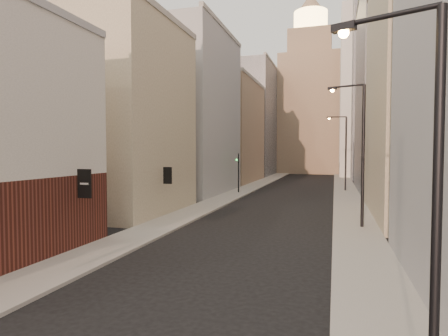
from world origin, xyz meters
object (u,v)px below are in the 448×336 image
Objects in this scene: streetlamp_near at (425,194)px; streetlamp_far at (344,149)px; streetlamp_mid at (359,146)px; clock_tower at (310,101)px; traffic_light_left at (238,166)px; white_tower at (361,85)px.

streetlamp_far is (-0.44, 43.73, 1.11)m from streetlamp_near.
streetlamp_near is at bearing -72.08° from streetlamp_mid.
streetlamp_mid reaches higher than streetlamp_near.
streetlamp_far reaches higher than streetlamp_near.
clock_tower is 51.55m from traffic_light_left.
streetlamp_mid is at bearing 111.45° from streetlamp_near.
streetlamp_far is at bearing 109.05° from streetlamp_mid.
streetlamp_near is at bearing -97.76° from streetlamp_far.
streetlamp_mid is (-3.35, -53.48, -13.01)m from white_tower.
white_tower reaches higher than streetlamp_near.
white_tower is 55.14m from streetlamp_mid.
traffic_light_left is (-16.43, -35.25, -15.17)m from white_tower.
clock_tower is 68.97m from streetlamp_mid.
streetlamp_mid is 1.00× the size of streetlamp_far.
white_tower is 8.30× the size of traffic_light_left.
streetlamp_far is at bearing -80.53° from clock_tower.
white_tower is at bearing 74.24° from streetlamp_far.
clock_tower is 4.58× the size of streetlamp_mid.
traffic_light_left is (-5.43, -49.25, -14.20)m from clock_tower.
clock_tower is at bearing 91.14° from streetlamp_far.
streetlamp_near reaches higher than traffic_light_left.
streetlamp_mid is at bearing -97.25° from streetlamp_far.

